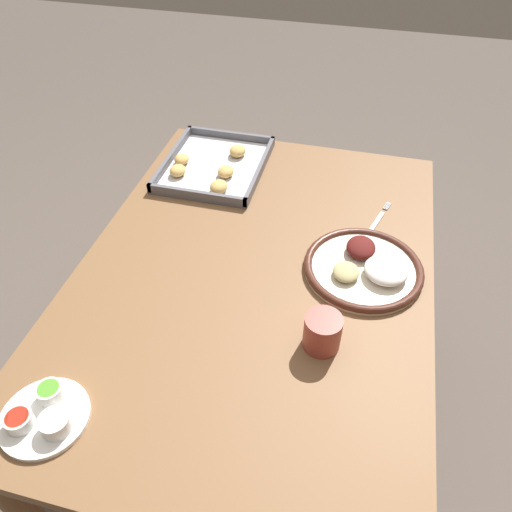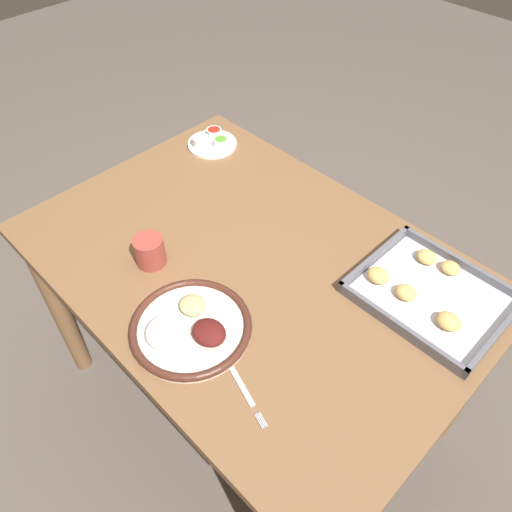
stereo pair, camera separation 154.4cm
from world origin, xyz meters
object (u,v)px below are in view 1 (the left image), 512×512
(dinner_plate, at_px, (365,267))
(drinking_cup, at_px, (322,332))
(fork, at_px, (375,224))
(saucer_plate, at_px, (44,415))
(baking_tray, at_px, (214,166))

(dinner_plate, distance_m, drinking_cup, 0.25)
(fork, relative_size, drinking_cup, 2.33)
(fork, relative_size, saucer_plate, 1.15)
(dinner_plate, distance_m, fork, 0.19)
(dinner_plate, xyz_separation_m, saucer_plate, (-0.54, 0.54, 0.00))
(dinner_plate, height_order, fork, dinner_plate)
(dinner_plate, height_order, drinking_cup, drinking_cup)
(saucer_plate, xyz_separation_m, baking_tray, (0.87, -0.05, -0.00))
(dinner_plate, relative_size, fork, 1.52)
(fork, bearing_deg, drinking_cup, -174.14)
(baking_tray, distance_m, drinking_cup, 0.71)
(fork, bearing_deg, saucer_plate, 159.46)
(baking_tray, relative_size, drinking_cup, 4.35)
(dinner_plate, bearing_deg, baking_tray, 55.57)
(dinner_plate, bearing_deg, saucer_plate, 134.96)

